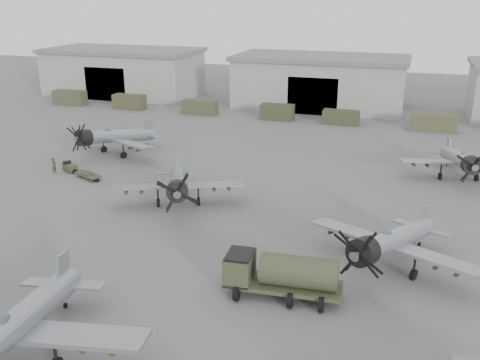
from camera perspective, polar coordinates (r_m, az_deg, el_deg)
The scene contains 17 objects.
ground at distance 38.44m, azimuth -8.21°, elevation -10.31°, with size 220.00×220.00×0.00m, color #545451.
hangar_left at distance 107.04m, azimuth -12.32°, elevation 11.23°, with size 29.00×14.80×8.70m.
hangar_center at distance 94.07m, azimuth 8.54°, elevation 10.37°, with size 29.00×14.80×8.70m.
support_truck_0 at distance 99.83m, azimuth -17.69°, elevation 8.38°, with size 5.80×2.20×2.52m, color #3D442C.
support_truck_1 at distance 93.56m, azimuth -11.72°, elevation 8.17°, with size 5.46×2.20×2.45m, color #3F3E29.
support_truck_2 at distance 88.02m, azimuth -4.32°, elevation 7.75°, with size 5.75×2.20×2.25m, color #3D432C.
support_truck_3 at distance 84.02m, azimuth 3.99°, elevation 7.25°, with size 5.12×2.20×2.40m, color #373925.
support_truck_4 at distance 82.29m, azimuth 10.72°, elevation 6.59°, with size 5.41×2.20×2.10m, color #393A26.
support_truck_5 at distance 81.71m, azimuth 19.94°, elevation 5.81°, with size 6.45×2.20×2.50m, color #4B4A31.
aircraft_near_1 at distance 30.86m, azimuth -23.21°, elevation -14.44°, with size 14.20×12.78×5.64m.
aircraft_mid_1 at distance 49.53m, azimuth -6.66°, elevation -0.36°, with size 12.15×11.01×4.97m.
aircraft_mid_2 at distance 39.33m, azimuth 15.69°, elevation -6.36°, with size 12.42×11.26×5.08m.
aircraft_far_0 at distance 66.64m, azimuth -13.56°, elevation 4.50°, with size 12.68×11.47×5.15m.
aircraft_far_1 at distance 60.64m, azimuth 22.51°, elevation 1.96°, with size 12.42×11.18×4.93m.
fuel_tanker at distance 35.37m, azimuth 4.47°, elevation -9.83°, with size 7.81×3.91×2.95m.
tug_trailer at distance 61.19m, azimuth -17.02°, elevation 0.99°, with size 5.83×3.30×1.18m.
ground_crew at distance 62.02m, azimuth -19.21°, elevation 1.45°, with size 0.66×0.43×1.82m, color #333925.
Camera 1 is at (15.32, -29.70, 18.99)m, focal length 40.00 mm.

